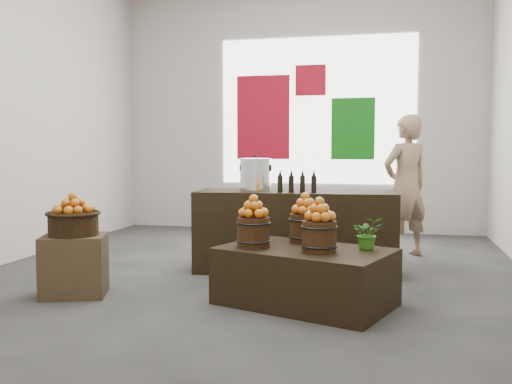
% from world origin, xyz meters
% --- Properties ---
extents(ground, '(7.00, 7.00, 0.00)m').
position_xyz_m(ground, '(0.00, 0.00, 0.00)').
color(ground, '#3E3E3B').
rests_on(ground, ground).
extents(back_wall, '(6.00, 0.04, 4.00)m').
position_xyz_m(back_wall, '(0.00, 3.50, 2.00)').
color(back_wall, '#B6B0A8').
rests_on(back_wall, ground).
extents(back_opening, '(3.20, 0.02, 2.40)m').
position_xyz_m(back_opening, '(0.30, 3.48, 2.00)').
color(back_opening, white).
rests_on(back_opening, back_wall).
extents(deco_red_left, '(0.90, 0.04, 1.40)m').
position_xyz_m(deco_red_left, '(-0.60, 3.47, 1.90)').
color(deco_red_left, maroon).
rests_on(deco_red_left, back_wall).
extents(deco_green_right, '(0.70, 0.04, 1.00)m').
position_xyz_m(deco_green_right, '(0.90, 3.47, 1.70)').
color(deco_green_right, '#0F6511').
rests_on(deco_green_right, back_wall).
extents(deco_red_upper, '(0.50, 0.04, 0.50)m').
position_xyz_m(deco_red_upper, '(0.20, 3.47, 2.50)').
color(deco_red_upper, maroon).
rests_on(deco_red_upper, back_wall).
extents(crate, '(0.70, 0.63, 0.57)m').
position_xyz_m(crate, '(-1.40, -1.21, 0.29)').
color(crate, '#503B25').
rests_on(crate, ground).
extents(wicker_basket, '(0.46, 0.46, 0.21)m').
position_xyz_m(wicker_basket, '(-1.40, -1.21, 0.68)').
color(wicker_basket, black).
rests_on(wicker_basket, crate).
extents(apples_in_basket, '(0.36, 0.36, 0.19)m').
position_xyz_m(apples_in_basket, '(-1.40, -1.21, 0.88)').
color(apples_in_basket, '#990405').
rests_on(apples_in_basket, wicker_basket).
extents(display_table, '(1.68, 1.34, 0.51)m').
position_xyz_m(display_table, '(0.76, -1.03, 0.25)').
color(display_table, black).
rests_on(display_table, ground).
extents(apple_bucket_front_left, '(0.29, 0.29, 0.27)m').
position_xyz_m(apple_bucket_front_left, '(0.30, -1.08, 0.64)').
color(apple_bucket_front_left, '#371E0F').
rests_on(apple_bucket_front_left, display_table).
extents(apples_in_bucket_front_left, '(0.22, 0.22, 0.20)m').
position_xyz_m(apples_in_bucket_front_left, '(0.30, -1.08, 0.87)').
color(apples_in_bucket_front_left, '#990405').
rests_on(apples_in_bucket_front_left, apple_bucket_front_left).
extents(apple_bucket_front_right, '(0.29, 0.29, 0.27)m').
position_xyz_m(apple_bucket_front_right, '(0.91, -1.20, 0.64)').
color(apple_bucket_front_right, '#371E0F').
rests_on(apple_bucket_front_right, display_table).
extents(apples_in_bucket_front_right, '(0.22, 0.22, 0.20)m').
position_xyz_m(apples_in_bucket_front_right, '(0.91, -1.20, 0.87)').
color(apples_in_bucket_front_right, '#990405').
rests_on(apples_in_bucket_front_right, apple_bucket_front_right).
extents(apple_bucket_rear, '(0.29, 0.29, 0.27)m').
position_xyz_m(apple_bucket_rear, '(0.72, -0.73, 0.64)').
color(apple_bucket_rear, '#371E0F').
rests_on(apple_bucket_rear, display_table).
extents(apples_in_bucket_rear, '(0.22, 0.22, 0.20)m').
position_xyz_m(apples_in_bucket_rear, '(0.72, -0.73, 0.87)').
color(apples_in_bucket_rear, '#990405').
rests_on(apples_in_bucket_rear, apple_bucket_rear).
extents(herb_garnish_right, '(0.29, 0.26, 0.29)m').
position_xyz_m(herb_garnish_right, '(1.30, -0.96, 0.65)').
color(herb_garnish_right, '#2A6916').
rests_on(herb_garnish_right, display_table).
extents(herb_garnish_left, '(0.16, 0.14, 0.24)m').
position_xyz_m(herb_garnish_left, '(0.23, -0.64, 0.63)').
color(herb_garnish_left, '#2A6916').
rests_on(herb_garnish_left, display_table).
extents(counter, '(2.27, 0.88, 0.91)m').
position_xyz_m(counter, '(0.46, 0.31, 0.45)').
color(counter, black).
rests_on(counter, ground).
extents(stock_pot_left, '(0.34, 0.34, 0.34)m').
position_xyz_m(stock_pot_left, '(0.01, 0.27, 1.08)').
color(stock_pot_left, silver).
rests_on(stock_pot_left, counter).
extents(oil_cruets, '(0.33, 0.09, 0.25)m').
position_xyz_m(oil_cruets, '(0.48, 0.09, 1.04)').
color(oil_cruets, black).
rests_on(oil_cruets, counter).
extents(shopper, '(0.79, 0.74, 1.81)m').
position_xyz_m(shopper, '(1.69, 1.52, 0.91)').
color(shopper, '#95755B').
rests_on(shopper, ground).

